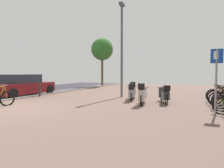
{
  "coord_description": "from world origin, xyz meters",
  "views": [
    {
      "loc": [
        7.15,
        -6.02,
        1.53
      ],
      "look_at": [
        3.23,
        3.12,
        0.95
      ],
      "focal_mm": 32.1,
      "sensor_mm": 36.0,
      "label": 1
    }
  ],
  "objects": [
    {
      "name": "street_tree",
      "position": [
        -2.6,
        13.97,
        4.04
      ],
      "size": [
        2.41,
        2.41,
        5.27
      ],
      "color": "brown",
      "rests_on": "ground"
    },
    {
      "name": "scooter_near",
      "position": [
        5.66,
        4.1,
        0.43
      ],
      "size": [
        0.85,
        1.65,
        0.94
      ],
      "color": "black",
      "rests_on": "ground"
    },
    {
      "name": "ground",
      "position": [
        1.43,
        0.0,
        -0.02
      ],
      "size": [
        21.0,
        40.0,
        0.13
      ],
      "color": "#2D2532"
    },
    {
      "name": "scooter_far",
      "position": [
        4.76,
        3.19,
        0.48
      ],
      "size": [
        0.61,
        1.78,
        1.07
      ],
      "color": "black",
      "rests_on": "ground"
    },
    {
      "name": "bicycle_rack_05",
      "position": [
        8.21,
        5.29,
        0.35
      ],
      "size": [
        1.35,
        0.49,
        0.99
      ],
      "color": "black",
      "rests_on": "ground"
    },
    {
      "name": "scooter_mid",
      "position": [
        3.66,
        5.26,
        0.45
      ],
      "size": [
        0.79,
        1.74,
        1.01
      ],
      "color": "black",
      "rests_on": "ground"
    },
    {
      "name": "lamp_post",
      "position": [
        2.84,
        5.53,
        3.18
      ],
      "size": [
        0.2,
        0.52,
        5.72
      ],
      "color": "slate",
      "rests_on": "ground"
    },
    {
      "name": "bollard_far",
      "position": [
        -2.05,
        3.78,
        0.42
      ],
      "size": [
        0.12,
        0.12,
        0.83
      ],
      "color": "#38383D",
      "rests_on": "ground"
    },
    {
      "name": "parked_car_near",
      "position": [
        -3.4,
        3.72,
        0.65
      ],
      "size": [
        1.88,
        4.16,
        1.4
      ],
      "color": "maroon",
      "rests_on": "ground"
    },
    {
      "name": "scooter_extra",
      "position": [
        3.83,
        4.39,
        0.43
      ],
      "size": [
        0.81,
        1.67,
        0.95
      ],
      "color": "black",
      "rests_on": "ground"
    },
    {
      "name": "bicycle_rack_03",
      "position": [
        8.23,
        3.99,
        0.33
      ],
      "size": [
        1.26,
        0.47,
        0.94
      ],
      "color": "black",
      "rests_on": "ground"
    },
    {
      "name": "bicycle_rack_04",
      "position": [
        8.25,
        4.64,
        0.35
      ],
      "size": [
        1.37,
        0.49,
        0.99
      ],
      "color": "black",
      "rests_on": "ground"
    },
    {
      "name": "parking_sign",
      "position": [
        7.75,
        1.87,
        1.46
      ],
      "size": [
        0.4,
        0.07,
        2.35
      ],
      "color": "gray",
      "rests_on": "ground"
    }
  ]
}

